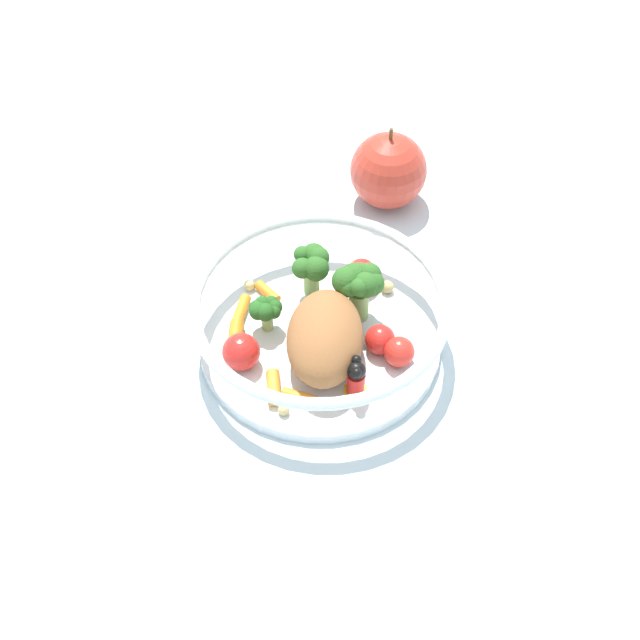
{
  "coord_description": "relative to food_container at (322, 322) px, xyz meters",
  "views": [
    {
      "loc": [
        0.33,
        0.4,
        0.63
      ],
      "look_at": [
        -0.01,
        -0.01,
        0.03
      ],
      "focal_mm": 52.28,
      "sensor_mm": 36.0,
      "label": 1
    }
  ],
  "objects": [
    {
      "name": "loose_apple",
      "position": [
        -0.18,
        -0.11,
        0.0
      ],
      "size": [
        0.08,
        0.08,
        0.09
      ],
      "color": "#BC3828",
      "rests_on": "ground_plane"
    },
    {
      "name": "food_container",
      "position": [
        0.0,
        0.0,
        0.0
      ],
      "size": [
        0.22,
        0.22,
        0.07
      ],
      "color": "white",
      "rests_on": "ground_plane"
    },
    {
      "name": "ground_plane",
      "position": [
        0.01,
        0.01,
        -0.03
      ],
      "size": [
        2.4,
        2.4,
        0.0
      ],
      "primitive_type": "plane",
      "color": "silver"
    }
  ]
}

